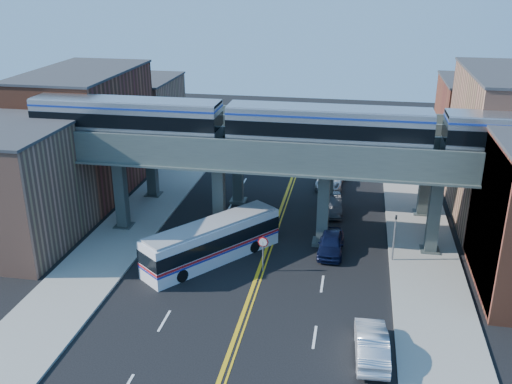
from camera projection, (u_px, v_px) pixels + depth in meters
ground at (251, 293)px, 37.00m from camera, size 120.00×120.00×0.00m
sidewalk_west at (139, 217)px, 48.04m from camera, size 5.00×70.00×0.16m
sidewalk_east at (420, 239)px, 44.20m from camera, size 5.00×70.00×0.16m
building_west_a at (15, 188)px, 42.09m from camera, size 8.00×10.00×9.00m
building_west_b at (87, 132)px, 52.71m from camera, size 8.00×14.00×11.00m
building_west_c at (139, 115)px, 65.15m from camera, size 8.00×10.00×8.00m
building_east_b at (510, 148)px, 46.35m from camera, size 8.00×14.00×12.00m
building_east_c at (479, 126)px, 58.80m from camera, size 8.00×10.00×9.00m
mural_panel at (485, 218)px, 36.49m from camera, size 0.10×9.50×9.50m
elevated_viaduct_near at (271, 160)px, 41.94m from camera, size 52.00×3.60×7.40m
elevated_viaduct_far at (284, 135)px, 48.35m from camera, size 52.00×3.60×7.40m
transit_train at (328, 128)px, 40.28m from camera, size 44.49×2.79×3.24m
stop_sign at (263, 248)px, 39.05m from camera, size 0.76×0.09×2.63m
traffic_signal at (395, 233)px, 40.11m from camera, size 0.15×0.18×4.10m
transit_bus at (212, 242)px, 40.72m from camera, size 8.58×10.00×2.79m
car_lane_a at (331, 243)px, 42.00m from camera, size 1.87×4.52×1.53m
car_lane_b at (331, 204)px, 48.97m from camera, size 2.15×4.77×1.52m
car_lane_c at (330, 179)px, 54.88m from camera, size 2.65×5.30×1.44m
car_lane_d at (335, 164)px, 58.50m from camera, size 2.76×6.07×1.72m
car_parked_curb at (372, 344)px, 30.71m from camera, size 1.94×4.93×1.60m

